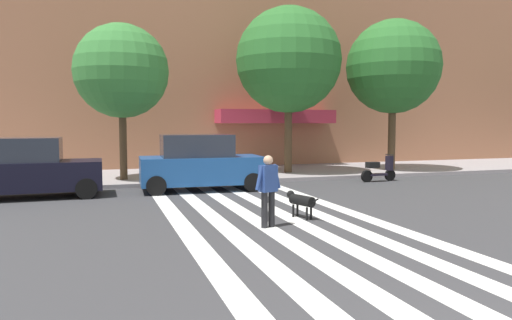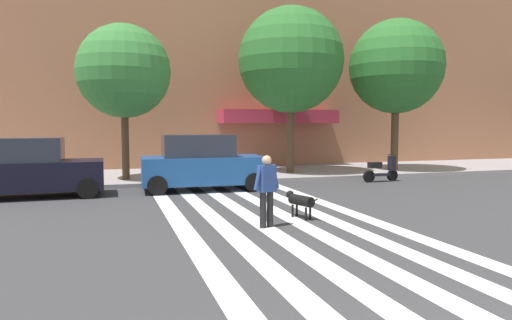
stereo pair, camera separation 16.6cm
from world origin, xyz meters
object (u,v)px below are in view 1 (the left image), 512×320
Objects in this scene: parked_car_behind_first at (200,163)px; street_tree_nearest at (122,71)px; street_tree_further at (393,67)px; dog_on_leash at (301,200)px; parked_scooter at (379,170)px; parked_car_near_curb at (22,169)px; street_tree_middle at (289,60)px; pedestrian_dog_walker at (268,187)px.

street_tree_nearest is at bearing 130.97° from parked_car_behind_first.
dog_on_leash is at bearing -134.79° from street_tree_further.
parked_scooter is (7.45, 0.21, -0.48)m from parked_car_behind_first.
parked_car_near_curb is 9.06m from dog_on_leash.
parked_scooter is 0.22× the size of street_tree_middle.
parked_car_behind_first is 5.82m from dog_on_leash.
street_tree_middle is 5.22m from street_tree_further.
street_tree_further reaches higher than parked_scooter.
parked_car_near_curb is at bearing 141.58° from dog_on_leash.
street_tree_nearest reaches higher than parked_car_near_curb.
pedestrian_dog_walker is (2.77, -9.24, -3.48)m from street_tree_nearest.
parked_car_near_curb is at bearing 133.16° from pedestrian_dog_walker.
parked_car_behind_first is 2.63× the size of pedestrian_dog_walker.
pedestrian_dog_walker is at bearing -137.52° from parked_scooter.
dog_on_leash is (3.90, -8.50, -3.96)m from street_tree_nearest.
parked_car_behind_first is at bearing 92.47° from pedestrian_dog_walker.
parked_car_near_curb is 4.29× the size of dog_on_leash.
pedestrian_dog_walker is at bearing -114.61° from street_tree_middle.
parked_car_near_curb is at bearing -137.91° from street_tree_nearest.
parked_car_behind_first is at bearing -144.25° from street_tree_middle.
parked_car_near_curb is 2.86× the size of pedestrian_dog_walker.
parked_scooter is 6.32m from street_tree_middle.
street_tree_middle is at bearing 4.31° from street_tree_nearest.
parked_car_behind_first is 6.37m from pedestrian_dog_walker.
parked_car_behind_first is (5.69, 0.00, 0.03)m from parked_car_near_curb.
street_tree_further is (15.65, 3.00, 4.14)m from parked_car_near_curb.
parked_scooter is 1.00× the size of pedestrian_dog_walker.
street_tree_middle reaches higher than parked_scooter.
parked_scooter is at bearing -49.99° from street_tree_middle.
street_tree_further reaches higher than street_tree_nearest.
pedestrian_dog_walker is (0.27, -6.36, -0.03)m from parked_car_behind_first.
parked_scooter is 0.27× the size of street_tree_nearest.
parked_car_near_curb is 11.80m from street_tree_middle.
street_tree_further is (5.20, -0.43, -0.15)m from street_tree_middle.
parked_scooter is 8.41m from dog_on_leash.
street_tree_further reaches higher than pedestrian_dog_walker.
parked_car_behind_first is 0.60× the size of street_tree_further.
street_tree_nearest is 3.72× the size of pedestrian_dog_walker.
street_tree_nearest is at bearing 165.01° from parked_scooter.
parked_scooter reaches higher than dog_on_leash.
pedestrian_dog_walker is 1.50× the size of dog_on_leash.
pedestrian_dog_walker is (5.96, -6.36, 0.00)m from parked_car_near_curb.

